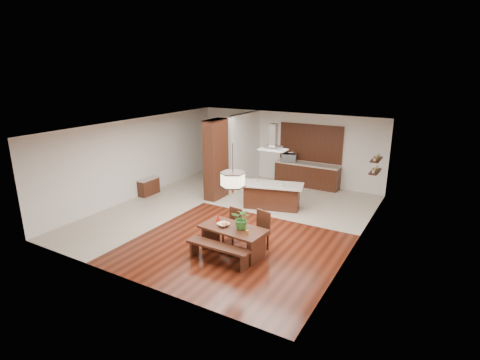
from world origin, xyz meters
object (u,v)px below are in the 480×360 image
Objects in this scene: dining_bench at (218,254)px; pendant_lantern at (233,170)px; microwave at (289,157)px; fruit_bowl at (223,224)px; island_cup at (282,185)px; dining_chair_left at (232,226)px; foliage_plant at (242,219)px; kitchen_island at (272,196)px; hallway_console at (149,187)px; dining_table at (233,234)px; dining_chair_right at (258,231)px; range_hood at (273,137)px.

pendant_lantern is (0.05, 0.61, 2.01)m from dining_bench.
microwave reaches higher than dining_bench.
fruit_bowl is 2.77× the size of island_cup.
foliage_plant reaches higher than dining_chair_left.
kitchen_island reaches higher than fruit_bowl.
kitchen_island is at bearing 169.02° from island_cup.
hallway_console is 5.71m from dining_table.
dining_bench is 1.61× the size of dining_chair_right.
kitchen_island is at bearing 102.72° from foliage_plant.
dining_bench is at bearing -30.48° from hallway_console.
range_hood is 3.27m from microwave.
dining_chair_left reaches higher than kitchen_island.
island_cup is at bearing 11.04° from hallway_console.
pendant_lantern is 0.57× the size of kitchen_island.
range_hood reaches higher than island_cup.
dining_chair_left is (-0.33, 1.17, 0.23)m from dining_bench.
kitchen_island is at bearing 12.78° from hallway_console.
dining_chair_left reaches higher than fruit_bowl.
kitchen_island is at bearing 98.82° from dining_table.
range_hood reaches higher than dining_bench.
island_cup is at bearing -26.28° from kitchen_island.
island_cup is (0.38, -0.07, 0.47)m from kitchen_island.
pendant_lantern is at bearing -24.89° from hallway_console.
microwave reaches higher than kitchen_island.
dining_bench is 4.67m from range_hood.
dining_chair_left is 1.59× the size of microwave.
dining_chair_left is at bearing -86.94° from range_hood.
dining_chair_right is 1.85m from pendant_lantern.
hallway_console is 0.84× the size of dining_chair_right.
dining_table is (5.18, -2.40, 0.21)m from hallway_console.
microwave is (-0.88, 6.39, 0.36)m from fruit_bowl.
microwave is at bearing 100.30° from pendant_lantern.
dining_chair_right is (0.85, -0.07, 0.05)m from dining_chair_left.
pendant_lantern is at bearing -81.19° from range_hood.
foliage_plant is (0.61, -0.50, 0.52)m from dining_chair_left.
pendant_lantern is at bearing -87.34° from island_cup.
fruit_bowl is at bearing -130.62° from dining_chair_right.
foliage_plant is at bearing -104.18° from dining_chair_right.
range_hood is (-0.54, 3.46, 0.22)m from pendant_lantern.
microwave is (-0.62, 2.91, 0.67)m from kitchen_island.
kitchen_island is at bearing 96.78° from dining_bench.
dining_chair_left is 0.86m from dining_chair_right.
range_hood is 1.53× the size of microwave.
pendant_lantern is (5.18, -2.40, 1.93)m from hallway_console.
hallway_console is at bearing 177.48° from kitchen_island.
hallway_console is 0.94× the size of dining_chair_left.
hallway_console is at bearing -167.18° from range_hood.
dining_bench is at bearing -99.27° from microwave.
dining_chair_right is at bearing 34.42° from fruit_bowl.
dining_table is 3.01× the size of microwave.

